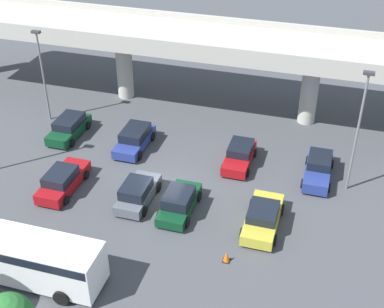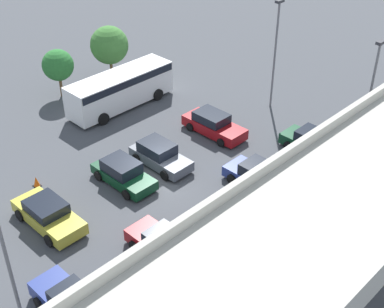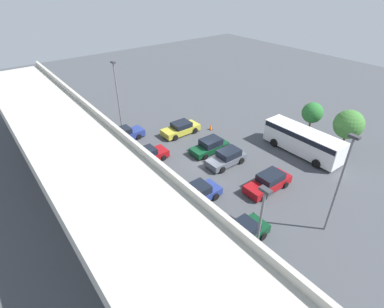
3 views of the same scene
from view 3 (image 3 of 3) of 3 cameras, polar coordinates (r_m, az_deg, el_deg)
ground_plane at (r=32.16m, az=3.10°, el=-1.50°), size 104.43×104.43×0.00m
highway_overpass at (r=23.97m, az=-20.58°, el=-0.29°), size 50.16×6.76×7.13m
parked_car_0 at (r=23.54m, az=9.34°, el=-14.77°), size 2.12×4.54×1.54m
parked_car_1 at (r=28.89m, az=14.36°, el=-5.22°), size 2.10×4.87×1.58m
parked_car_2 at (r=26.59m, az=0.75°, el=-7.65°), size 2.15×4.59×1.59m
parked_car_3 at (r=31.64m, az=6.67°, el=-0.71°), size 2.09×4.40×1.59m
parked_car_4 at (r=33.58m, az=3.42°, el=1.53°), size 2.11×4.48×1.57m
parked_car_5 at (r=32.23m, az=-8.51°, el=-0.26°), size 2.06×4.32×1.51m
parked_car_6 at (r=37.34m, az=-2.15°, el=4.87°), size 2.22×4.85×1.51m
parked_car_7 at (r=36.75m, az=-12.96°, el=3.59°), size 1.99×4.87×1.59m
shuttle_bus at (r=35.08m, az=20.38°, el=2.58°), size 8.89×2.77×2.77m
lamp_post_near_aisle at (r=18.52m, az=12.57°, el=-14.27°), size 0.70×0.35×7.79m
lamp_post_mid_lot at (r=37.05m, az=-14.05°, el=11.16°), size 0.70×0.35×8.84m
lamp_post_by_overpass at (r=23.79m, az=26.44°, el=-4.35°), size 0.70×0.35×8.49m
tree_front_left at (r=36.95m, az=27.68°, el=5.01°), size 3.19×3.19×4.79m
tree_front_centre at (r=39.48m, az=21.96°, el=7.29°), size 2.51×2.51×3.99m
traffic_cone at (r=38.53m, az=3.57°, el=5.10°), size 0.44×0.44×0.70m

